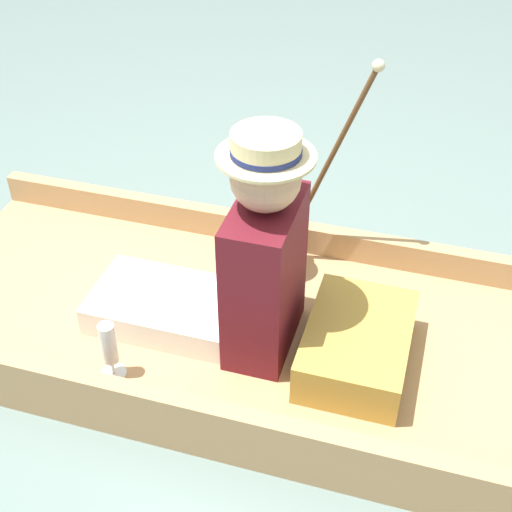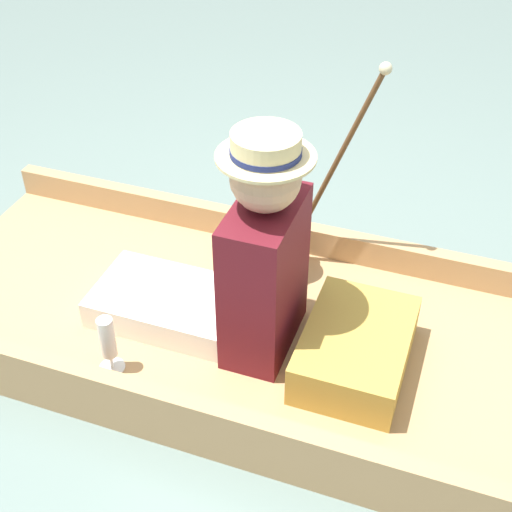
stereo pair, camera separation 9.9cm
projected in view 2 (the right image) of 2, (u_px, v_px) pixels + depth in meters
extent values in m
plane|color=slate|center=(242.00, 342.00, 2.68)|extent=(16.00, 16.00, 0.00)
cube|color=tan|center=(242.00, 332.00, 2.65)|extent=(1.06, 2.49, 0.11)
cube|color=tan|center=(185.00, 411.00, 2.21)|extent=(0.06, 2.49, 0.12)
cube|color=tan|center=(284.00, 233.00, 2.95)|extent=(0.06, 2.49, 0.12)
cube|color=#B7933D|center=(356.00, 349.00, 2.40)|extent=(0.49, 0.34, 0.16)
cube|color=white|center=(169.00, 304.00, 2.61)|extent=(0.34, 0.54, 0.11)
cube|color=#5B141E|center=(265.00, 278.00, 2.37)|extent=(0.38, 0.20, 0.57)
cube|color=beige|center=(235.00, 261.00, 2.37)|extent=(0.04, 0.01, 0.31)
cube|color=white|center=(223.00, 273.00, 2.28)|extent=(0.02, 0.01, 0.34)
cube|color=white|center=(246.00, 237.00, 2.43)|extent=(0.02, 0.01, 0.34)
sphere|color=tan|center=(266.00, 177.00, 2.13)|extent=(0.22, 0.22, 0.22)
cylinder|color=beige|center=(266.00, 156.00, 2.08)|extent=(0.30, 0.30, 0.01)
cylinder|color=beige|center=(266.00, 144.00, 2.06)|extent=(0.21, 0.21, 0.07)
cylinder|color=navy|center=(266.00, 151.00, 2.07)|extent=(0.21, 0.21, 0.02)
ellipsoid|color=beige|center=(272.00, 243.00, 2.76)|extent=(0.19, 0.16, 0.28)
sphere|color=beige|center=(272.00, 199.00, 2.63)|extent=(0.16, 0.16, 0.16)
sphere|color=tan|center=(255.00, 198.00, 2.65)|extent=(0.07, 0.07, 0.07)
sphere|color=beige|center=(268.00, 193.00, 2.55)|extent=(0.07, 0.07, 0.07)
sphere|color=beige|center=(278.00, 177.00, 2.63)|extent=(0.07, 0.07, 0.07)
cylinder|color=beige|center=(263.00, 248.00, 2.65)|extent=(0.11, 0.07, 0.12)
cylinder|color=beige|center=(280.00, 219.00, 2.80)|extent=(0.11, 0.07, 0.12)
sphere|color=beige|center=(258.00, 270.00, 2.79)|extent=(0.08, 0.08, 0.08)
sphere|color=beige|center=(266.00, 255.00, 2.87)|extent=(0.08, 0.08, 0.08)
cylinder|color=silver|center=(112.00, 367.00, 2.43)|extent=(0.09, 0.09, 0.01)
cylinder|color=silver|center=(111.00, 360.00, 2.41)|extent=(0.01, 0.01, 0.06)
cylinder|color=silver|center=(107.00, 337.00, 2.35)|extent=(0.05, 0.05, 0.16)
cylinder|color=brown|center=(331.00, 173.00, 2.62)|extent=(0.02, 0.33, 0.86)
sphere|color=beige|center=(386.00, 68.00, 2.31)|extent=(0.04, 0.04, 0.04)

